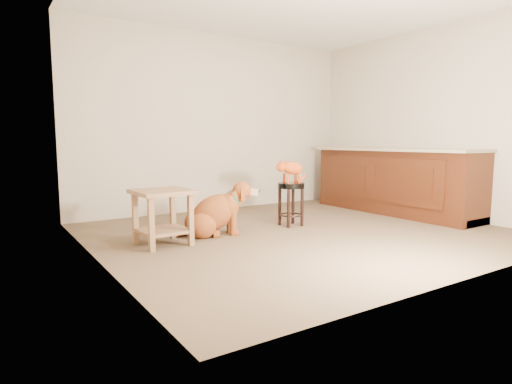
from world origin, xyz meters
TOP-DOWN VIEW (x-y plane):
  - floor at (0.00, 0.00)m, footprint 4.50×4.00m
  - room_shell at (0.00, 0.00)m, footprint 4.54×4.04m
  - cabinet_run at (1.94, 0.30)m, footprint 0.70×2.56m
  - padded_stool at (0.12, 0.37)m, footprint 0.32×0.32m
  - wood_stool at (1.85, 1.30)m, footprint 0.40×0.40m
  - side_table at (-1.55, 0.30)m, footprint 0.56×0.56m
  - golden_retriever at (-0.91, 0.41)m, footprint 0.95×0.57m
  - tabby_kitten at (0.11, 0.37)m, footprint 0.51×0.17m

SIDE VIEW (x-z plane):
  - floor at x=0.00m, z-range -0.01..0.01m
  - golden_retriever at x=-0.91m, z-range -0.08..0.55m
  - wood_stool at x=1.85m, z-range 0.01..0.68m
  - side_table at x=-1.55m, z-range 0.09..0.65m
  - padded_stool at x=0.12m, z-range 0.11..0.64m
  - cabinet_run at x=1.94m, z-range -0.03..0.91m
  - tabby_kitten at x=0.11m, z-range 0.55..0.86m
  - room_shell at x=0.00m, z-range 0.37..2.99m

